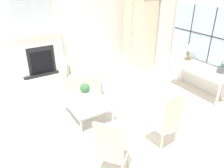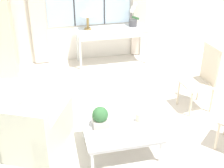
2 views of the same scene
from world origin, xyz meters
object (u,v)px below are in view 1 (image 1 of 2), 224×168
at_px(armchair_upholstered, 80,82).
at_px(coffee_table, 87,103).
at_px(console_table, 201,70).
at_px(side_chair_wooden, 168,120).
at_px(table_lamp, 190,48).
at_px(pillar_candle, 95,104).
at_px(potted_orchid, 222,65).
at_px(accent_chair_wooden, 111,148).
at_px(armoire, 140,31).
at_px(potted_plant_small, 85,90).
at_px(fireplace, 39,50).

distance_m(armchair_upholstered, coffee_table, 1.20).
relative_size(console_table, side_chair_wooden, 1.40).
bearing_deg(table_lamp, console_table, -8.98).
distance_m(table_lamp, pillar_candle, 2.88).
xyz_separation_m(potted_orchid, accent_chair_wooden, (0.62, -3.23, -0.37)).
bearing_deg(armoire, potted_plant_small, -58.56).
distance_m(fireplace, coffee_table, 2.84).
relative_size(table_lamp, armchair_upholstered, 0.36).
bearing_deg(potted_plant_small, armoire, 121.44).
distance_m(console_table, side_chair_wooden, 2.28).
height_order(accent_chair_wooden, pillar_candle, accent_chair_wooden).
distance_m(table_lamp, side_chair_wooden, 2.64).
height_order(armoire, potted_plant_small, armoire).
xyz_separation_m(console_table, accent_chair_wooden, (1.08, -3.16, -0.10)).
xyz_separation_m(table_lamp, pillar_candle, (0.23, -2.80, -0.65)).
relative_size(armchair_upholstered, side_chair_wooden, 1.15).
relative_size(fireplace, console_table, 1.55).
relative_size(armchair_upholstered, accent_chair_wooden, 1.19).
height_order(armchair_upholstered, accent_chair_wooden, accent_chair_wooden).
xyz_separation_m(fireplace, armchair_upholstered, (1.65, 0.54, -0.49)).
xyz_separation_m(table_lamp, potted_orchid, (0.94, -0.01, -0.14)).
xyz_separation_m(console_table, armchair_upholstered, (-1.66, -2.44, -0.39)).
xyz_separation_m(fireplace, pillar_candle, (3.06, 0.25, -0.32)).
bearing_deg(accent_chair_wooden, fireplace, 177.58).
distance_m(fireplace, console_table, 4.45).
bearing_deg(console_table, armoire, -179.49).
height_order(coffee_table, pillar_candle, pillar_candle).
height_order(armchair_upholstered, coffee_table, armchair_upholstered).
relative_size(fireplace, accent_chair_wooden, 2.25).
relative_size(side_chair_wooden, pillar_candle, 7.92).
relative_size(console_table, pillar_candle, 11.08).
distance_m(potted_plant_small, pillar_candle, 0.52).
xyz_separation_m(coffee_table, potted_plant_small, (-0.25, 0.08, 0.17)).
distance_m(fireplace, accent_chair_wooden, 4.40).
bearing_deg(potted_orchid, armchair_upholstered, -130.26).
bearing_deg(accent_chair_wooden, pillar_candle, 161.89).
distance_m(armoire, potted_plant_small, 3.20).
xyz_separation_m(console_table, table_lamp, (-0.48, 0.08, 0.42)).
distance_m(accent_chair_wooden, coffee_table, 1.65).
bearing_deg(fireplace, armoire, 72.84).
height_order(fireplace, accent_chair_wooden, fireplace).
bearing_deg(console_table, table_lamp, 171.02).
bearing_deg(coffee_table, side_chair_wooden, 25.82).
height_order(armoire, potted_orchid, armoire).
xyz_separation_m(armchair_upholstered, potted_plant_small, (0.90, -0.26, 0.24)).
distance_m(table_lamp, potted_plant_small, 2.85).
bearing_deg(potted_plant_small, accent_chair_wooden, -13.93).
height_order(console_table, table_lamp, table_lamp).
height_order(side_chair_wooden, accent_chair_wooden, side_chair_wooden).
bearing_deg(armchair_upholstered, side_chair_wooden, 8.42).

